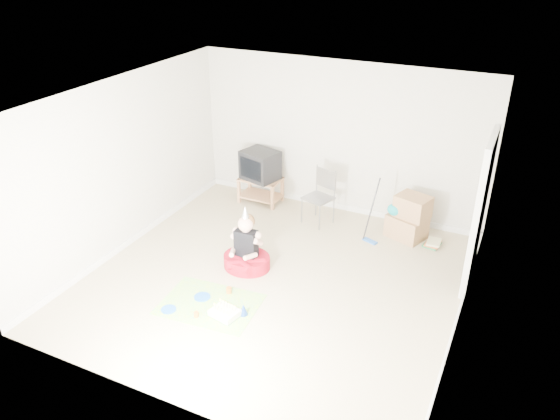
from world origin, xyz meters
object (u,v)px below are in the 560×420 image
at_px(cardboard_boxes, 408,218).
at_px(birthday_cake, 225,313).
at_px(crt_tv, 260,165).
at_px(folding_chair, 318,198).
at_px(seated_woman, 247,254).
at_px(tv_stand, 261,188).

relative_size(cardboard_boxes, birthday_cake, 1.87).
relative_size(crt_tv, birthday_cake, 1.54).
bearing_deg(birthday_cake, folding_chair, 87.56).
relative_size(seated_woman, birthday_cake, 2.57).
bearing_deg(tv_stand, cardboard_boxes, -2.91).
xyz_separation_m(tv_stand, seated_woman, (0.81, -2.02, -0.05)).
distance_m(seated_woman, birthday_cake, 1.18).
bearing_deg(folding_chair, crt_tv, 166.16).
bearing_deg(seated_woman, birthday_cake, -75.39).
distance_m(tv_stand, folding_chair, 1.28).
bearing_deg(folding_chair, birthday_cake, -92.44).
bearing_deg(folding_chair, tv_stand, 166.16).
bearing_deg(tv_stand, crt_tv, -63.43).
xyz_separation_m(tv_stand, folding_chair, (1.23, -0.30, 0.19)).
relative_size(crt_tv, folding_chair, 0.63).
distance_m(folding_chair, seated_woman, 1.79).
distance_m(tv_stand, birthday_cake, 3.35).
relative_size(crt_tv, cardboard_boxes, 0.82).
relative_size(crt_tv, seated_woman, 0.60).
relative_size(tv_stand, folding_chair, 0.78).
distance_m(crt_tv, birthday_cake, 3.41).
distance_m(tv_stand, crt_tv, 0.44).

